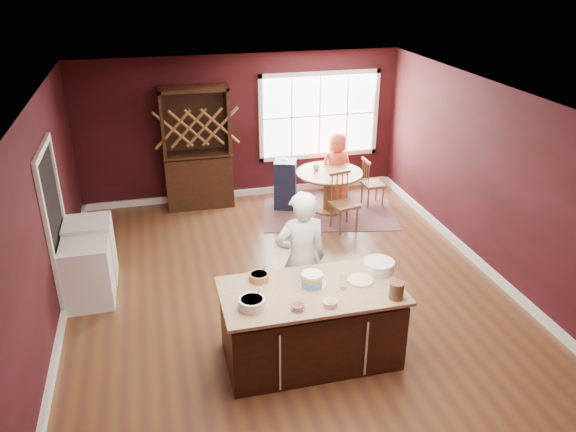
% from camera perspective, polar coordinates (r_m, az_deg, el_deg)
% --- Properties ---
extents(room_shell, '(7.00, 7.00, 7.00)m').
position_cam_1_polar(room_shell, '(7.36, -0.13, 1.63)').
color(room_shell, brown).
rests_on(room_shell, ground).
extents(window, '(2.36, 0.10, 1.66)m').
position_cam_1_polar(window, '(10.86, 3.20, 10.16)').
color(window, white).
rests_on(window, room_shell).
extents(doorway, '(0.08, 1.26, 2.13)m').
position_cam_1_polar(doorway, '(7.97, -22.44, -1.03)').
color(doorway, white).
rests_on(doorway, room_shell).
extents(kitchen_island, '(2.01, 1.05, 0.92)m').
position_cam_1_polar(kitchen_island, '(6.51, 2.32, -11.05)').
color(kitchen_island, '#37180D').
rests_on(kitchen_island, ground).
extents(dining_table, '(1.20, 1.20, 0.75)m').
position_cam_1_polar(dining_table, '(10.17, 4.19, 3.35)').
color(dining_table, brown).
rests_on(dining_table, ground).
extents(baker, '(0.67, 0.45, 1.80)m').
position_cam_1_polar(baker, '(6.85, 1.32, -4.47)').
color(baker, silver).
rests_on(baker, ground).
extents(layer_cake, '(0.34, 0.34, 0.14)m').
position_cam_1_polar(layer_cake, '(6.30, 2.45, -6.40)').
color(layer_cake, white).
rests_on(layer_cake, kitchen_island).
extents(bowl_blue, '(0.29, 0.29, 0.11)m').
position_cam_1_polar(bowl_blue, '(5.92, -3.68, -8.85)').
color(bowl_blue, white).
rests_on(bowl_blue, kitchen_island).
extents(bowl_yellow, '(0.23, 0.23, 0.09)m').
position_cam_1_polar(bowl_yellow, '(6.38, -2.95, -6.21)').
color(bowl_yellow, '#A18455').
rests_on(bowl_yellow, kitchen_island).
extents(bowl_pink, '(0.15, 0.15, 0.06)m').
position_cam_1_polar(bowl_pink, '(5.89, 0.98, -9.27)').
color(bowl_pink, white).
rests_on(bowl_pink, kitchen_island).
extents(bowl_olive, '(0.15, 0.15, 0.06)m').
position_cam_1_polar(bowl_olive, '(5.97, 4.31, -8.83)').
color(bowl_olive, beige).
rests_on(bowl_olive, kitchen_island).
extents(drinking_glass, '(0.08, 0.08, 0.16)m').
position_cam_1_polar(drinking_glass, '(6.23, 5.67, -6.74)').
color(drinking_glass, white).
rests_on(drinking_glass, kitchen_island).
extents(dinner_plate, '(0.30, 0.30, 0.02)m').
position_cam_1_polar(dinner_plate, '(6.43, 7.37, -6.48)').
color(dinner_plate, beige).
rests_on(dinner_plate, kitchen_island).
extents(white_tub, '(0.36, 0.36, 0.12)m').
position_cam_1_polar(white_tub, '(6.64, 9.19, -5.03)').
color(white_tub, white).
rests_on(white_tub, kitchen_island).
extents(stoneware_crock, '(0.16, 0.16, 0.19)m').
position_cam_1_polar(stoneware_crock, '(6.15, 10.97, -7.44)').
color(stoneware_crock, brown).
rests_on(stoneware_crock, kitchen_island).
extents(rug, '(2.69, 2.28, 0.01)m').
position_cam_1_polar(rug, '(10.37, 4.10, 0.63)').
color(rug, brown).
rests_on(rug, ground).
extents(chair_east, '(0.38, 0.40, 0.92)m').
position_cam_1_polar(chair_east, '(10.52, 8.65, 3.45)').
color(chair_east, brown).
rests_on(chair_east, ground).
extents(chair_south, '(0.49, 0.48, 1.00)m').
position_cam_1_polar(chair_south, '(9.48, 5.76, 1.42)').
color(chair_south, olive).
rests_on(chair_south, ground).
extents(chair_north, '(0.47, 0.46, 0.92)m').
position_cam_1_polar(chair_north, '(10.92, 4.82, 4.47)').
color(chair_north, brown).
rests_on(chair_north, ground).
extents(seated_woman, '(0.71, 0.52, 1.33)m').
position_cam_1_polar(seated_woman, '(10.61, 4.90, 5.00)').
color(seated_woman, '#EA5538').
rests_on(seated_woman, ground).
extents(high_chair, '(0.49, 0.49, 0.95)m').
position_cam_1_polar(high_chair, '(10.28, -0.28, 3.33)').
color(high_chair, black).
rests_on(high_chair, ground).
extents(toddler, '(0.18, 0.14, 0.26)m').
position_cam_1_polar(toddler, '(10.19, -0.40, 5.13)').
color(toddler, '#8CA5BF').
rests_on(toddler, high_chair).
extents(table_plate, '(0.20, 0.20, 0.02)m').
position_cam_1_polar(table_plate, '(10.05, 5.59, 4.41)').
color(table_plate, beige).
rests_on(table_plate, dining_table).
extents(table_cup, '(0.13, 0.13, 0.09)m').
position_cam_1_polar(table_cup, '(10.15, 2.88, 4.94)').
color(table_cup, silver).
rests_on(table_cup, dining_table).
extents(hutch, '(1.21, 0.50, 2.21)m').
position_cam_1_polar(hutch, '(10.31, -9.23, 6.77)').
color(hutch, '#331A0D').
rests_on(hutch, ground).
extents(washer, '(0.60, 0.59, 0.88)m').
position_cam_1_polar(washer, '(7.90, -19.66, -5.61)').
color(washer, white).
rests_on(washer, ground).
extents(dryer, '(0.63, 0.61, 0.92)m').
position_cam_1_polar(dryer, '(8.45, -19.38, -3.34)').
color(dryer, white).
rests_on(dryer, ground).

